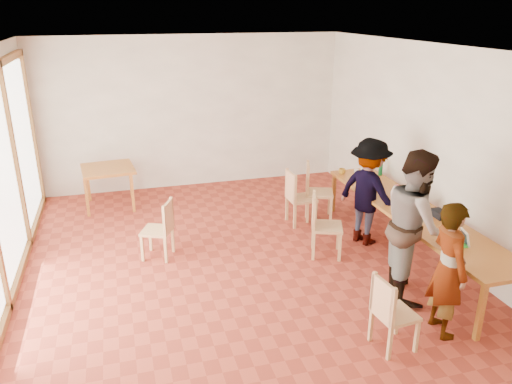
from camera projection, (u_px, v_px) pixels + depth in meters
ground at (243, 278)px, 6.82m from camera, size 8.00×8.00×0.00m
wall_back at (192, 113)px, 9.90m from camera, size 6.00×0.10×3.00m
wall_right at (447, 155)px, 7.06m from camera, size 0.10×8.00×3.00m
ceiling at (240, 49)px, 5.77m from camera, size 6.00×8.00×0.04m
communal_table at (413, 213)px, 7.14m from camera, size 0.80×4.00×0.75m
side_table at (108, 172)px, 9.04m from camera, size 0.90×0.90×0.75m
chair_near at (389, 307)px, 5.23m from camera, size 0.44×0.44×0.46m
chair_mid at (320, 218)px, 7.27m from camera, size 0.57×0.57×0.50m
chair_far at (296, 192)px, 8.32m from camera, size 0.45×0.45×0.50m
chair_empty at (313, 186)px, 8.53m from camera, size 0.59×0.59×0.53m
chair_spare at (163, 223)px, 7.20m from camera, size 0.54×0.54×0.47m
person_near at (448, 269)px, 5.44m from camera, size 0.42×0.60×1.57m
person_mid at (415, 225)px, 6.14m from camera, size 1.01×1.12×1.91m
person_far at (369, 192)px, 7.59m from camera, size 1.00×1.23×1.66m
laptop_near at (461, 240)px, 6.08m from camera, size 0.23×0.25×0.18m
laptop_mid at (416, 203)px, 7.22m from camera, size 0.23×0.25×0.19m
laptop_far at (362, 177)px, 8.33m from camera, size 0.19×0.23×0.19m
yellow_mug at (342, 171)px, 8.65m from camera, size 0.14×0.14×0.10m
green_bottle at (381, 167)px, 8.55m from camera, size 0.07×0.07×0.28m
clear_glass at (399, 205)px, 7.18m from camera, size 0.07×0.07×0.09m
condiment_cup at (356, 171)px, 8.71m from camera, size 0.08×0.08×0.06m
pink_phone at (398, 186)px, 8.06m from camera, size 0.05×0.10×0.01m
black_pouch at (439, 214)px, 6.88m from camera, size 0.16×0.26×0.09m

